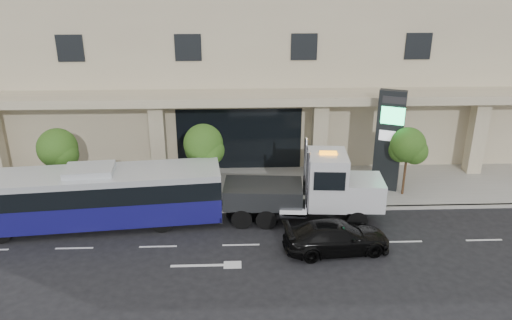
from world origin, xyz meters
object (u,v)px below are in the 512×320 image
at_px(tow_truck, 310,190).
at_px(black_sedan, 337,237).
at_px(signage_pylon, 389,140).
at_px(city_bus, 93,196).

xyz_separation_m(tow_truck, black_sedan, (0.86, -3.07, -1.02)).
bearing_deg(signage_pylon, city_bus, -143.72).
xyz_separation_m(city_bus, tow_truck, (11.17, 0.18, 0.07)).
relative_size(black_sedan, signage_pylon, 0.84).
xyz_separation_m(city_bus, black_sedan, (12.03, -2.89, -0.94)).
distance_m(tow_truck, signage_pylon, 6.24).
relative_size(city_bus, signage_pylon, 2.20).
height_order(black_sedan, signage_pylon, signage_pylon).
relative_size(tow_truck, signage_pylon, 1.56).
distance_m(city_bus, signage_pylon, 16.62).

